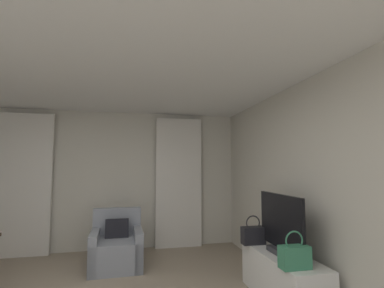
{
  "coord_description": "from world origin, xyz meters",
  "views": [
    {
      "loc": [
        0.46,
        -2.51,
        1.55
      ],
      "look_at": [
        1.31,
        1.38,
        1.87
      ],
      "focal_mm": 25.95,
      "sensor_mm": 36.0,
      "label": 1
    }
  ],
  "objects_px": {
    "armchair": "(116,248)",
    "tv_console": "(283,278)",
    "handbag_primary": "(253,235)",
    "handbag_secondary": "(295,256)",
    "tv_flatscreen": "(281,226)"
  },
  "relations": [
    {
      "from": "tv_flatscreen",
      "to": "handbag_secondary",
      "type": "bearing_deg",
      "value": -104.65
    },
    {
      "from": "armchair",
      "to": "tv_console",
      "type": "distance_m",
      "value": 2.49
    },
    {
      "from": "armchair",
      "to": "tv_console",
      "type": "xyz_separation_m",
      "value": [
        1.93,
        -1.57,
        -0.02
      ]
    },
    {
      "from": "tv_console",
      "to": "handbag_primary",
      "type": "height_order",
      "value": "handbag_primary"
    },
    {
      "from": "tv_flatscreen",
      "to": "handbag_secondary",
      "type": "xyz_separation_m",
      "value": [
        -0.12,
        -0.46,
        -0.2
      ]
    },
    {
      "from": "armchair",
      "to": "tv_flatscreen",
      "type": "relative_size",
      "value": 0.95
    },
    {
      "from": "armchair",
      "to": "tv_flatscreen",
      "type": "distance_m",
      "value": 2.55
    },
    {
      "from": "armchair",
      "to": "handbag_primary",
      "type": "relative_size",
      "value": 2.34
    },
    {
      "from": "tv_console",
      "to": "handbag_primary",
      "type": "distance_m",
      "value": 0.61
    },
    {
      "from": "armchair",
      "to": "tv_console",
      "type": "bearing_deg",
      "value": -39.2
    },
    {
      "from": "tv_console",
      "to": "handbag_secondary",
      "type": "xyz_separation_m",
      "value": [
        -0.12,
        -0.45,
        0.39
      ]
    },
    {
      "from": "handbag_secondary",
      "to": "tv_console",
      "type": "bearing_deg",
      "value": 75.14
    },
    {
      "from": "tv_console",
      "to": "handbag_secondary",
      "type": "bearing_deg",
      "value": -104.86
    },
    {
      "from": "tv_console",
      "to": "armchair",
      "type": "bearing_deg",
      "value": 140.8
    },
    {
      "from": "armchair",
      "to": "tv_console",
      "type": "relative_size",
      "value": 0.68
    }
  ]
}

